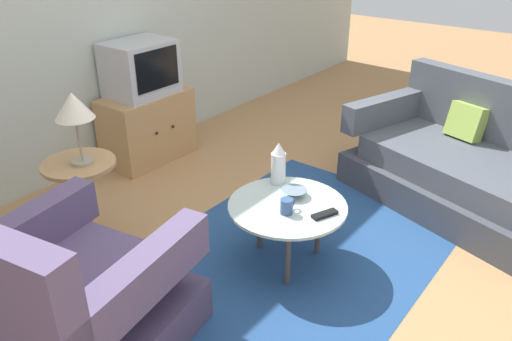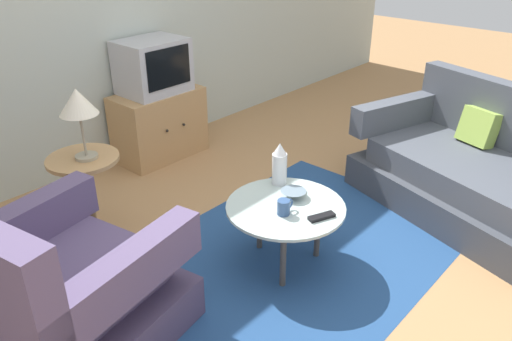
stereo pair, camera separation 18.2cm
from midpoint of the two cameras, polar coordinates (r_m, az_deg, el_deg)
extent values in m
plane|color=#AD7F51|center=(3.22, 6.96, -10.30)|extent=(16.00, 16.00, 0.00)
cube|color=#B2BCB2|center=(4.25, -18.32, 17.72)|extent=(9.00, 0.12, 2.70)
cube|color=navy|center=(3.21, 4.81, -10.25)|extent=(2.47, 1.59, 0.00)
cube|color=#4B3E5C|center=(2.77, -17.49, -15.65)|extent=(1.07, 1.03, 0.24)
cube|color=#5B4C70|center=(2.64, -18.12, -12.27)|extent=(0.89, 0.73, 0.18)
cube|color=#5B4C70|center=(2.29, -12.56, -11.82)|extent=(0.94, 0.30, 0.22)
cube|color=#5B4C70|center=(2.78, -23.81, -6.12)|extent=(0.94, 0.30, 0.22)
cube|color=#3E424B|center=(3.99, 23.82, -2.71)|extent=(1.33, 1.79, 0.24)
cube|color=#4C515B|center=(3.90, 24.39, -0.02)|extent=(1.11, 1.48, 0.18)
cube|color=#4C515B|center=(4.22, 17.07, 6.27)|extent=(0.90, 0.40, 0.23)
cube|color=#A3C651|center=(4.09, 25.05, 4.48)|extent=(0.24, 0.30, 0.28)
cylinder|color=#B2C6C1|center=(2.99, 5.11, -4.14)|extent=(0.71, 0.71, 0.02)
cylinder|color=#4C4742|center=(3.22, 2.02, -5.82)|extent=(0.04, 0.04, 0.39)
cylinder|color=#4C4742|center=(2.92, 4.90, -9.81)|extent=(0.04, 0.04, 0.39)
cylinder|color=#4C4742|center=(3.18, 8.63, -6.63)|extent=(0.04, 0.04, 0.39)
cylinder|color=tan|center=(3.27, -17.52, 1.22)|extent=(0.45, 0.45, 0.02)
cylinder|color=brown|center=(3.41, -16.83, -3.33)|extent=(0.05, 0.05, 0.57)
cylinder|color=brown|center=(3.55, -16.24, -7.17)|extent=(0.24, 0.24, 0.02)
cube|color=tan|center=(4.50, -9.73, 5.14)|extent=(0.77, 0.42, 0.59)
sphere|color=black|center=(4.28, -8.81, 4.45)|extent=(0.02, 0.02, 0.02)
sphere|color=black|center=(4.39, -6.98, 5.16)|extent=(0.02, 0.02, 0.02)
cube|color=#B7B7BC|center=(4.35, -10.43, 11.51)|extent=(0.54, 0.42, 0.44)
cube|color=black|center=(4.19, -8.58, 11.41)|extent=(0.43, 0.01, 0.32)
cylinder|color=#9E937A|center=(3.25, -17.09, 1.51)|extent=(0.14, 0.14, 0.02)
cylinder|color=#9E937A|center=(3.19, -17.43, 3.83)|extent=(0.02, 0.02, 0.27)
cone|color=beige|center=(3.12, -17.97, 7.41)|extent=(0.23, 0.23, 0.16)
cylinder|color=white|center=(3.18, 4.30, 0.16)|extent=(0.10, 0.10, 0.20)
cone|color=white|center=(3.11, 4.39, 2.44)|extent=(0.09, 0.09, 0.07)
cylinder|color=#335184|center=(2.88, 4.94, -4.20)|extent=(0.07, 0.07, 0.09)
torus|color=#335184|center=(2.92, 5.57, -3.79)|extent=(0.06, 0.01, 0.06)
cone|color=slate|center=(3.06, 5.94, -2.70)|extent=(0.15, 0.15, 0.05)
cube|color=black|center=(2.89, 9.23, -5.20)|extent=(0.17, 0.11, 0.02)
camera|label=1|loc=(0.09, -88.30, 0.86)|focal=35.39mm
camera|label=2|loc=(0.09, 91.70, -0.86)|focal=35.39mm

